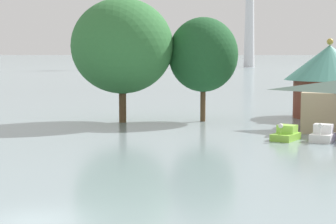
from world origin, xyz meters
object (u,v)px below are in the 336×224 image
at_px(green_roof_pavilion, 329,77).
at_px(shoreline_tree_mid, 203,55).
at_px(pedal_boat_lime, 286,134).
at_px(shoreline_tree_tall_left, 122,46).
at_px(pedal_boat_white, 323,135).

relative_size(green_roof_pavilion, shoreline_tree_mid, 0.90).
bearing_deg(pedal_boat_lime, shoreline_tree_tall_left, -97.13).
relative_size(pedal_boat_white, shoreline_tree_mid, 0.24).
relative_size(green_roof_pavilion, shoreline_tree_tall_left, 0.77).
xyz_separation_m(pedal_boat_white, shoreline_tree_tall_left, (-19.84, 7.31, 7.13)).
bearing_deg(green_roof_pavilion, pedal_boat_white, -89.72).
bearing_deg(shoreline_tree_tall_left, green_roof_pavilion, 27.73).
distance_m(pedal_boat_white, green_roof_pavilion, 18.10).
distance_m(pedal_boat_lime, green_roof_pavilion, 18.41).
bearing_deg(shoreline_tree_mid, pedal_boat_lime, -48.32).
height_order(pedal_boat_white, shoreline_tree_tall_left, shoreline_tree_tall_left).
bearing_deg(pedal_boat_lime, pedal_boat_white, 108.19).
bearing_deg(shoreline_tree_mid, shoreline_tree_tall_left, -157.22).
height_order(pedal_boat_lime, shoreline_tree_mid, shoreline_tree_mid).
distance_m(pedal_boat_lime, shoreline_tree_tall_left, 19.86).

